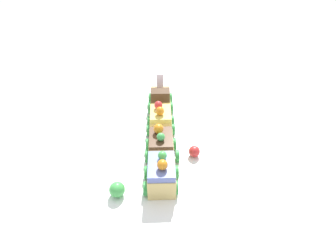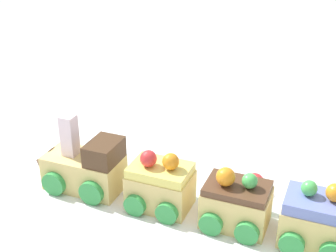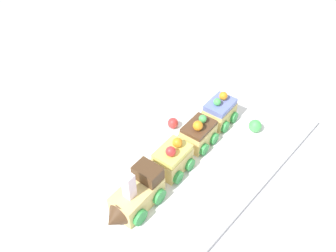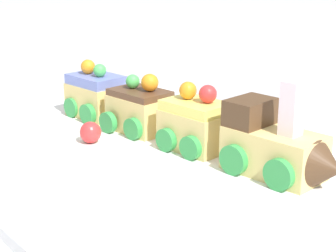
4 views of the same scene
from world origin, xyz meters
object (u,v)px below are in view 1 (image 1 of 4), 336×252
cake_car_lemon (161,121)px  cake_car_chocolate (161,145)px  cake_car_blueberry (162,175)px  gumball_red (194,151)px  gumball_green (117,190)px  cake_train_locomotive (160,98)px

cake_car_lemon → cake_car_chocolate: bearing=180.0°
cake_car_blueberry → gumball_red: bearing=-41.3°
cake_car_lemon → cake_car_chocolate: 0.09m
cake_car_lemon → cake_car_blueberry: (-0.18, -0.02, 0.00)m
gumball_green → gumball_red: 0.19m
cake_train_locomotive → gumball_red: 0.23m
gumball_red → cake_car_blueberry: bearing=144.0°
cake_train_locomotive → cake_car_lemon: 0.11m
cake_car_blueberry → gumball_green: cake_car_blueberry is taller
cake_car_lemon → cake_car_blueberry: size_ratio=1.00×
gumball_red → cake_car_chocolate: bearing=90.6°
cake_train_locomotive → gumball_green: 0.33m
cake_car_chocolate → gumball_red: size_ratio=3.09×
cake_car_chocolate → gumball_green: 0.14m
cake_train_locomotive → gumball_red: size_ratio=5.06×
cake_car_blueberry → cake_car_lemon: bearing=0.1°
cake_car_blueberry → gumball_red: 0.11m
cake_car_lemon → gumball_red: (-0.09, -0.08, -0.02)m
cake_car_chocolate → gumball_green: cake_car_chocolate is taller
cake_car_chocolate → cake_train_locomotive: bearing=-0.1°
cake_train_locomotive → cake_car_lemon: cake_train_locomotive is taller
cake_train_locomotive → cake_car_chocolate: bearing=179.9°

